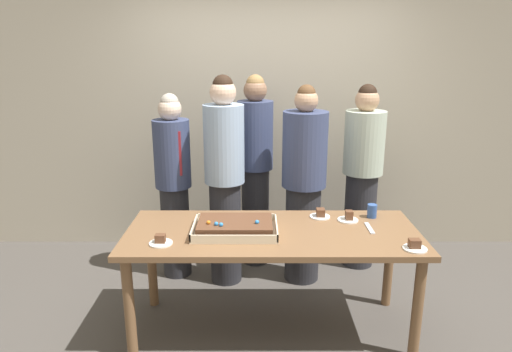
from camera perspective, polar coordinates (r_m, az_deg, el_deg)
The scene contains 15 objects.
ground_plane at distance 3.54m, azimuth 1.74°, elevation -18.35°, with size 12.00×12.00×0.00m, color #4C4742.
interior_back_panel at distance 4.55m, azimuth 1.23°, elevation 9.68°, with size 8.00×0.12×3.00m, color #B2A893.
party_table at distance 3.21m, azimuth 1.84°, elevation -8.29°, with size 2.01×0.82×0.77m.
sheet_cake at distance 3.14m, azimuth -2.80°, elevation -6.34°, with size 0.57×0.39×0.11m.
plated_slice_near_left at distance 3.06m, azimuth 18.95°, elevation -8.22°, with size 0.15×0.15×0.06m.
plated_slice_near_right at distance 3.44m, azimuth 7.80°, elevation -4.75°, with size 0.15×0.15×0.07m.
plated_slice_far_left at distance 3.41m, azimuth 11.24°, elevation -5.10°, with size 0.15×0.15×0.07m.
plated_slice_far_right at distance 3.03m, azimuth -11.96°, elevation -7.94°, with size 0.15×0.15×0.06m.
drink_cup_nearest at distance 3.50m, azimuth 14.05°, elevation -4.22°, with size 0.07×0.07×0.10m, color #2D5199.
cake_server_utensil at distance 3.30m, azimuth 13.75°, elevation -6.30°, with size 0.03×0.20×0.01m, color silver.
person_serving_front at distance 4.01m, azimuth -10.40°, elevation -0.97°, with size 0.31×0.31×1.62m.
person_green_shirt_behind at distance 4.24m, azimuth 12.89°, elevation 0.08°, with size 0.36×0.36×1.68m.
person_striped_tie_right at distance 3.88m, azimuth 5.77°, elevation -1.01°, with size 0.37×0.37×1.70m.
person_far_right_suit at distance 4.16m, azimuth -0.28°, elevation 1.01°, with size 0.32×0.32×1.76m.
person_back_corner at distance 3.82m, azimuth -4.11°, elevation -0.28°, with size 0.33×0.33×1.78m.
Camera 1 is at (-0.11, -2.93, 1.99)m, focal length 32.17 mm.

